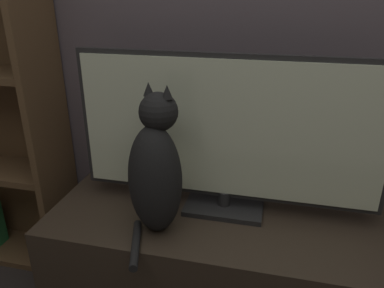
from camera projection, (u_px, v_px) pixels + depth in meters
The scene contains 3 objects.
tv_stand at pixel (231, 267), 1.50m from camera, with size 1.42×0.53×0.45m.
tv at pixel (227, 134), 1.36m from camera, with size 1.13×0.18×0.61m.
cat at pixel (156, 172), 1.27m from camera, with size 0.23×0.35×0.53m.
Camera 1 is at (0.13, -0.28, 1.26)m, focal length 35.00 mm.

